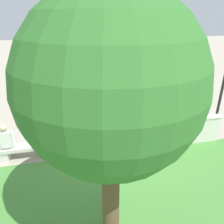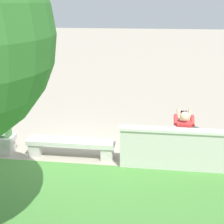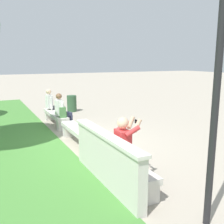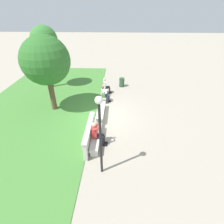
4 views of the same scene
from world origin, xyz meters
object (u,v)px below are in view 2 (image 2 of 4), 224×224
bench_main (176,151)px  bench_near (71,145)px  person_photographer (183,134)px  backpack (5,130)px

bench_main → bench_near: (2.56, 0.00, 0.00)m
bench_main → bench_near: same height
person_photographer → backpack: 4.38m
backpack → bench_near: bearing=179.1°
bench_main → person_photographer: person_photographer is taller
bench_main → person_photographer: bearing=-148.6°
bench_main → backpack: 4.26m
bench_near → bench_main: bearing=180.0°
bench_near → person_photographer: (-2.69, -0.08, 0.43)m
bench_near → backpack: (1.69, -0.03, 0.32)m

